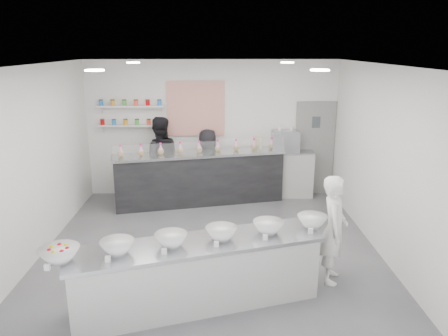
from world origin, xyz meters
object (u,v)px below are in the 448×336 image
at_px(woman_prep, 334,229).
at_px(espresso_machine, 285,141).
at_px(staff_left, 160,159).
at_px(staff_right, 208,165).
at_px(back_bar, 200,178).
at_px(espresso_ledge, 281,174).
at_px(prep_counter, 197,274).

bearing_deg(woman_prep, espresso_machine, 17.13).
bearing_deg(espresso_machine, woman_prep, -87.74).
xyz_separation_m(staff_left, staff_right, (1.04, 0.00, -0.13)).
height_order(back_bar, staff_right, staff_right).
xyz_separation_m(espresso_ledge, espresso_machine, (0.05, 0.00, 0.74)).
relative_size(prep_counter, back_bar, 0.90).
bearing_deg(staff_left, staff_right, 172.67).
bearing_deg(prep_counter, staff_right, 72.47).
bearing_deg(espresso_ledge, staff_left, -176.36).
distance_m(back_bar, woman_prep, 3.84).
relative_size(back_bar, staff_right, 2.29).
distance_m(back_bar, staff_right, 0.38).
distance_m(woman_prep, staff_left, 4.54).
height_order(staff_left, staff_right, staff_left).
height_order(prep_counter, espresso_ledge, espresso_ledge).
xyz_separation_m(back_bar, staff_left, (-0.87, 0.25, 0.36)).
relative_size(espresso_machine, staff_right, 0.38).
bearing_deg(prep_counter, back_bar, 74.97).
height_order(back_bar, espresso_ledge, back_bar).
relative_size(prep_counter, espresso_ledge, 2.32).
xyz_separation_m(prep_counter, back_bar, (-0.11, 3.86, 0.12)).
xyz_separation_m(woman_prep, staff_right, (-1.84, 3.51, -0.00)).
height_order(back_bar, woman_prep, woman_prep).
bearing_deg(staff_left, back_bar, 156.63).
height_order(espresso_ledge, staff_right, staff_right).
bearing_deg(espresso_machine, espresso_ledge, 180.00).
height_order(espresso_machine, staff_right, staff_right).
relative_size(back_bar, woman_prep, 2.29).
height_order(espresso_machine, staff_left, staff_left).
bearing_deg(staff_right, prep_counter, 74.83).
distance_m(back_bar, espresso_ledge, 1.86).
distance_m(woman_prep, staff_right, 3.96).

